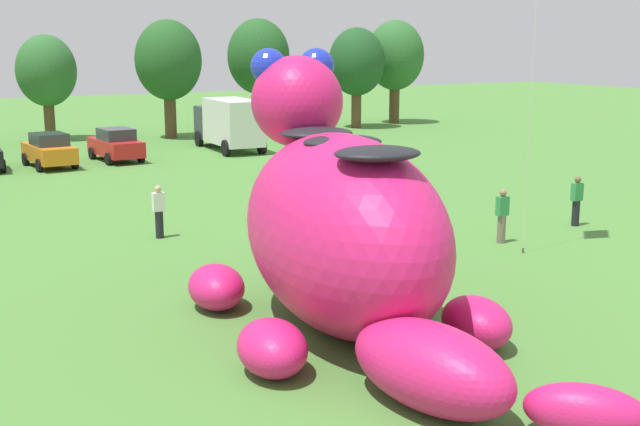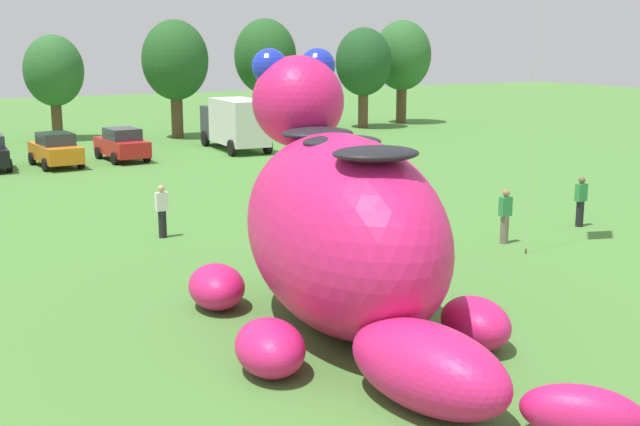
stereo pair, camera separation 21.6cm
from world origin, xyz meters
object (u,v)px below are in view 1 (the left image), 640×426
car_red (116,145)px  spectator_mid_field (576,201)px  spectator_by_cars (502,216)px  car_orange (49,150)px  spectator_near_inflatable (159,212)px  box_truck (229,122)px  giant_inflatable_creature (343,229)px

car_red → spectator_mid_field: car_red is taller
spectator_by_cars → car_orange: bearing=112.3°
spectator_near_inflatable → spectator_mid_field: same height
box_truck → spectator_mid_field: bearing=-83.2°
spectator_near_inflatable → spectator_by_cars: 10.85m
car_red → spectator_mid_field: bearing=-66.9°
box_truck → spectator_by_cars: (-1.00, -24.50, -0.75)m
spectator_mid_field → car_red: bearing=113.1°
giant_inflatable_creature → car_orange: 27.05m
car_red → spectator_mid_field: 24.73m
spectator_mid_field → spectator_by_cars: 3.90m
car_orange → spectator_near_inflatable: (0.15, -17.03, -0.01)m
giant_inflatable_creature → spectator_near_inflatable: giant_inflatable_creature is taller
car_orange → spectator_near_inflatable: car_orange is taller
spectator_near_inflatable → box_truck: bearing=61.4°
spectator_near_inflatable → spectator_mid_field: 14.01m
car_red → box_truck: box_truck is taller
car_orange → car_red: 3.54m
spectator_by_cars → car_red: bearing=104.0°
spectator_mid_field → giant_inflatable_creature: bearing=-158.2°
car_red → spectator_by_cars: car_red is taller
giant_inflatable_creature → car_orange: giant_inflatable_creature is taller
car_orange → car_red: size_ratio=1.00×
car_orange → car_red: same height
spectator_near_inflatable → spectator_by_cars: bearing=-32.2°
giant_inflatable_creature → spectator_by_cars: giant_inflatable_creature is taller
spectator_by_cars → spectator_mid_field: bearing=9.4°
giant_inflatable_creature → spectator_mid_field: size_ratio=7.07×
box_truck → spectator_mid_field: box_truck is taller
car_orange → spectator_by_cars: car_orange is taller
car_orange → car_red: bearing=9.6°
car_orange → spectator_near_inflatable: size_ratio=2.48×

